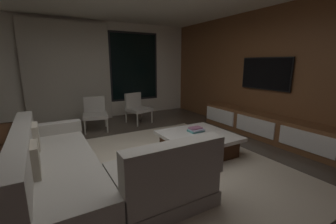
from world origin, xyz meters
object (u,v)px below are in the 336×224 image
object	(u,v)px
sectional_couch	(83,172)
coffee_table	(198,143)
media_console	(263,126)
accent_chair_near_window	(137,106)
book_stack_on_coffee_table	(196,130)
accent_chair_by_curtain	(95,112)
mounted_tv	(265,74)

from	to	relation	value
sectional_couch	coffee_table	world-z (taller)	sectional_couch
sectional_couch	media_console	bearing A→B (deg)	4.08
accent_chair_near_window	sectional_couch	bearing A→B (deg)	-123.30
coffee_table	accent_chair_near_window	xyz separation A→B (m)	(-0.13, 2.51, 0.25)
book_stack_on_coffee_table	accent_chair_near_window	xyz separation A→B (m)	(-0.18, 2.37, 0.04)
sectional_couch	accent_chair_by_curtain	size ratio (longest dim) A/B	3.21
media_console	accent_chair_by_curtain	bearing A→B (deg)	140.81
sectional_couch	coffee_table	bearing A→B (deg)	8.37
coffee_table	media_console	distance (m)	1.71
coffee_table	book_stack_on_coffee_table	size ratio (longest dim) A/B	4.35
book_stack_on_coffee_table	accent_chair_by_curtain	world-z (taller)	accent_chair_by_curtain
book_stack_on_coffee_table	accent_chair_near_window	distance (m)	2.38
book_stack_on_coffee_table	media_console	bearing A→B (deg)	-5.70
sectional_couch	coffee_table	distance (m)	1.99
media_console	mounted_tv	size ratio (longest dim) A/B	2.64
book_stack_on_coffee_table	accent_chair_near_window	size ratio (longest dim) A/B	0.34
accent_chair_near_window	accent_chair_by_curtain	size ratio (longest dim) A/B	1.00
sectional_couch	accent_chair_near_window	size ratio (longest dim) A/B	3.21
accent_chair_by_curtain	mounted_tv	size ratio (longest dim) A/B	0.66
book_stack_on_coffee_table	mounted_tv	bearing A→B (deg)	1.02
coffee_table	accent_chair_near_window	bearing A→B (deg)	92.86
sectional_couch	book_stack_on_coffee_table	world-z (taller)	sectional_couch
accent_chair_by_curtain	sectional_couch	bearing A→B (deg)	-105.19
book_stack_on_coffee_table	accent_chair_near_window	bearing A→B (deg)	94.34
coffee_table	mounted_tv	distance (m)	2.23
accent_chair_by_curtain	mounted_tv	xyz separation A→B (m)	(3.13, -2.21, 0.92)
accent_chair_near_window	mounted_tv	xyz separation A→B (m)	(2.02, -2.34, 0.92)
book_stack_on_coffee_table	mounted_tv	distance (m)	2.07
book_stack_on_coffee_table	accent_chair_by_curtain	size ratio (longest dim) A/B	0.34
accent_chair_near_window	mounted_tv	distance (m)	3.22
coffee_table	mounted_tv	size ratio (longest dim) A/B	0.99
accent_chair_near_window	mounted_tv	bearing A→B (deg)	-49.25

